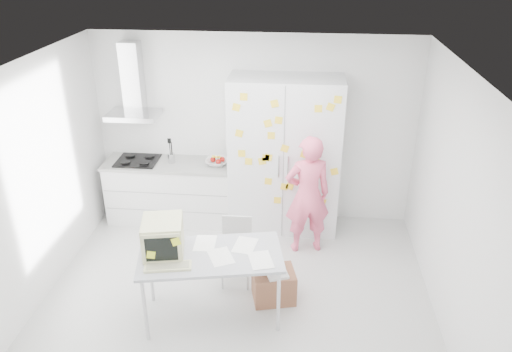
# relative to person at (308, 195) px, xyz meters

# --- Properties ---
(floor) EXTENTS (4.50, 4.00, 0.02)m
(floor) POSITION_rel_person_xyz_m (-0.78, -1.10, -0.83)
(floor) COLOR silver
(floor) RESTS_ON ground
(walls) EXTENTS (4.52, 4.01, 2.70)m
(walls) POSITION_rel_person_xyz_m (-0.78, -0.38, 0.53)
(walls) COLOR white
(walls) RESTS_ON ground
(ceiling) EXTENTS (4.50, 4.00, 0.02)m
(ceiling) POSITION_rel_person_xyz_m (-0.78, -1.10, 1.88)
(ceiling) COLOR white
(ceiling) RESTS_ON walls
(counter_run) EXTENTS (1.84, 0.63, 1.28)m
(counter_run) POSITION_rel_person_xyz_m (-1.98, 0.60, -0.34)
(counter_run) COLOR white
(counter_run) RESTS_ON ground
(range_hood) EXTENTS (0.70, 0.48, 1.01)m
(range_hood) POSITION_rel_person_xyz_m (-2.43, 0.74, 1.14)
(range_hood) COLOR silver
(range_hood) RESTS_ON walls
(tall_cabinet) EXTENTS (1.50, 0.68, 2.20)m
(tall_cabinet) POSITION_rel_person_xyz_m (-0.33, 0.57, 0.28)
(tall_cabinet) COLOR silver
(tall_cabinet) RESTS_ON ground
(person) EXTENTS (0.67, 0.52, 1.63)m
(person) POSITION_rel_person_xyz_m (0.00, 0.00, 0.00)
(person) COLOR #FF6388
(person) RESTS_ON ground
(desk) EXTENTS (1.62, 1.03, 1.20)m
(desk) POSITION_rel_person_xyz_m (-1.32, -1.44, 0.09)
(desk) COLOR #AEB0B9
(desk) RESTS_ON ground
(chair) EXTENTS (0.38, 0.38, 0.83)m
(chair) POSITION_rel_person_xyz_m (-0.83, -0.74, -0.35)
(chair) COLOR #B8B7B5
(chair) RESTS_ON ground
(cardboard_box) EXTENTS (0.55, 0.48, 0.42)m
(cardboard_box) POSITION_rel_person_xyz_m (-0.36, -1.08, -0.62)
(cardboard_box) COLOR #8F5A3E
(cardboard_box) RESTS_ON ground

